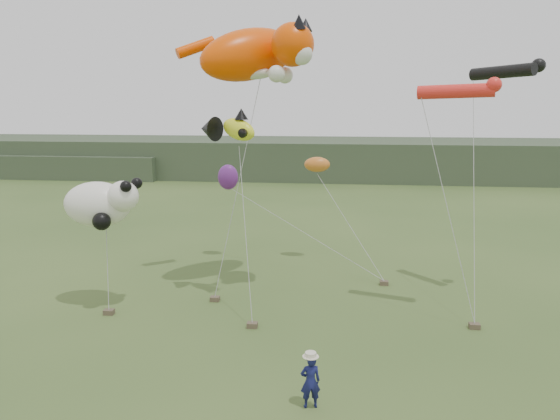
# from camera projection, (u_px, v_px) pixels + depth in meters

# --- Properties ---
(ground) EXTENTS (120.00, 120.00, 0.00)m
(ground) POSITION_uv_depth(u_px,v_px,m) (277.00, 369.00, 17.07)
(ground) COLOR #385123
(ground) RESTS_ON ground
(headland) EXTENTS (90.00, 13.00, 4.00)m
(headland) POSITION_uv_depth(u_px,v_px,m) (298.00, 159.00, 60.56)
(headland) COLOR #2D3D28
(headland) RESTS_ON ground
(festival_attendant) EXTENTS (0.63, 0.49, 1.53)m
(festival_attendant) POSITION_uv_depth(u_px,v_px,m) (310.00, 381.00, 14.84)
(festival_attendant) COLOR #14174B
(festival_attendant) RESTS_ON ground
(sandbag_anchors) EXTENTS (14.37, 5.70, 0.20)m
(sandbag_anchors) POSITION_uv_depth(u_px,v_px,m) (287.00, 308.00, 21.91)
(sandbag_anchors) COLOR brown
(sandbag_anchors) RESTS_ON ground
(cat_kite) EXTENTS (6.21, 4.90, 2.99)m
(cat_kite) POSITION_uv_depth(u_px,v_px,m) (258.00, 53.00, 22.69)
(cat_kite) COLOR #EE4700
(cat_kite) RESTS_ON ground
(fish_kite) EXTENTS (2.81, 1.82, 1.42)m
(fish_kite) POSITION_uv_depth(u_px,v_px,m) (228.00, 128.00, 21.86)
(fish_kite) COLOR yellow
(fish_kite) RESTS_ON ground
(tube_kites) EXTENTS (5.18, 4.48, 1.59)m
(tube_kites) POSITION_uv_depth(u_px,v_px,m) (487.00, 80.00, 20.93)
(tube_kites) COLOR black
(tube_kites) RESTS_ON ground
(panda_kite) EXTENTS (3.17, 2.05, 1.97)m
(panda_kite) POSITION_uv_depth(u_px,v_px,m) (102.00, 204.00, 21.52)
(panda_kite) COLOR white
(panda_kite) RESTS_ON ground
(misc_kites) EXTENTS (5.82, 0.84, 1.76)m
(misc_kites) POSITION_uv_depth(u_px,v_px,m) (266.00, 172.00, 28.12)
(misc_kites) COLOR orange
(misc_kites) RESTS_ON ground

